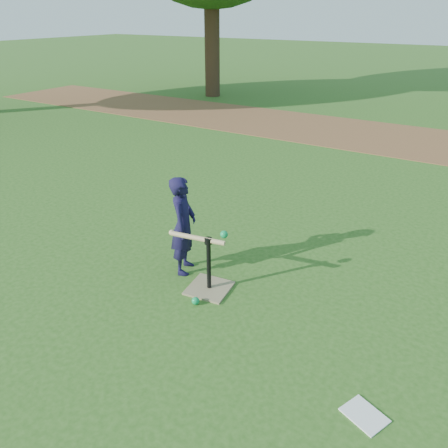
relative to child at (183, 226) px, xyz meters
The scene contains 7 objects.
ground 0.68m from the child, 79.17° to the right, with size 80.00×80.00×0.00m, color #285116.
dirt_strip 7.14m from the child, 89.41° to the left, with size 24.00×3.00×0.01m, color brown.
child is the anchor object (origin of this frame).
wiffle_ball_ground 0.86m from the child, 44.69° to the right, with size 0.08×0.08×0.08m, color #0D924A.
clipboard 2.56m from the child, 21.82° to the right, with size 0.30×0.23×0.01m, color white.
batting_tee 0.66m from the child, 21.75° to the right, with size 0.48×0.48×0.61m.
swing_action 0.39m from the child, 27.07° to the right, with size 0.63×0.24×0.13m.
Camera 1 is at (2.56, -3.01, 2.69)m, focal length 35.00 mm.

